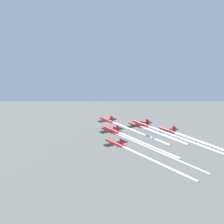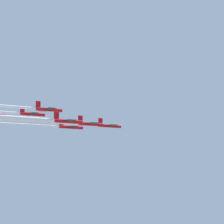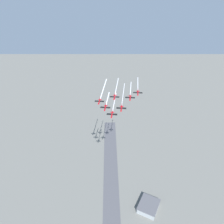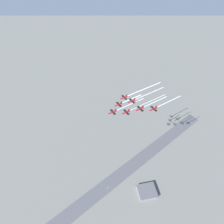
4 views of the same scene
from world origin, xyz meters
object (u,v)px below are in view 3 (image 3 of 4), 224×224
Objects in this scene: jet_1 at (121,108)px; jet_5 at (99,101)px; jet_0 at (112,114)px; jet_4 at (115,97)px; hangar at (149,206)px; jet_3 at (130,98)px; jet_6 at (138,93)px; jet_2 at (105,108)px.

jet_1 is 1.00× the size of jet_5.
jet_4 reaches higher than jet_0.
hangar is 3.11× the size of jet_3.
jet_0 is 26.01m from jet_4.
jet_4 is at bearing -90.00° from jet_0.
jet_6 is (25.40, -30.66, 5.13)m from jet_5.
jet_2 is (-5.37, 14.09, -0.11)m from jet_1.
jet_6 is at bearing 113.42° from hangar.
jet_0 is 14.88m from jet_1.
jet_2 is at bearing 120.47° from jet_5.
jet_4 is at bearing -120.47° from jet_2.
jet_3 is 30.67m from jet_5.
jet_5 is at bearing 0.00° from jet_4.
jet_6 is (29.32, -4.96, 4.50)m from jet_1.
hangar is at bearing -140.68° from jet_0.
jet_0 is 1.00× the size of jet_3.
jet_4 is at bearing -180.00° from jet_5.
jet_3 is (-24.90, 26.12, 177.84)m from hangar.
jet_2 is 1.00× the size of jet_5.
jet_4 reaches higher than jet_5.
hangar is 3.11× the size of jet_2.
jet_0 is at bearing 59.53° from jet_6.
jet_2 is at bearing 29.54° from jet_3.
jet_3 is at bearing -120.47° from jet_0.
jet_4 is (23.95, 9.13, 4.43)m from jet_0.
jet_6 is at bearing -161.22° from jet_5.
jet_0 reaches higher than hangar.
jet_3 is at bearing -120.47° from jet_1.
jet_5 is at bearing -59.53° from jet_0.
jet_1 is 15.69m from jet_3.
hangar is at bearing -167.58° from jet_5.
jet_4 is (9.29, 11.61, 4.99)m from jet_1.
jet_6 is (14.66, -2.48, -0.49)m from jet_3.
hangar is 179.60m from jet_1.
jet_4 is at bearing 29.54° from jet_6.
jet_0 is 1.00× the size of jet_5.
jet_0 is at bearing 120.47° from jet_2.
hangar is 3.11× the size of jet_5.
jet_0 is at bearing 120.47° from jet_5.
jet_2 is 1.00× the size of jet_4.
jet_3 is at bearing 180.00° from jet_5.
jet_1 is at bearing -120.47° from jet_0.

